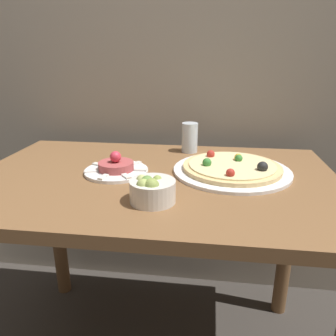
{
  "coord_description": "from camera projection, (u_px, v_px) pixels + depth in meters",
  "views": [
    {
      "loc": [
        0.17,
        -0.57,
        1.09
      ],
      "look_at": [
        0.05,
        0.33,
        0.77
      ],
      "focal_mm": 35.0,
      "sensor_mm": 36.0,
      "label": 1
    }
  ],
  "objects": [
    {
      "name": "dining_table",
      "position": [
        154.0,
        208.0,
        1.05
      ],
      "size": [
        1.13,
        0.73,
        0.73
      ],
      "color": "brown",
      "rests_on": "ground_plane"
    },
    {
      "name": "pizza_plate",
      "position": [
        232.0,
        168.0,
        1.03
      ],
      "size": [
        0.37,
        0.37,
        0.05
      ],
      "color": "white",
      "rests_on": "dining_table"
    },
    {
      "name": "small_bowl",
      "position": [
        152.0,
        190.0,
        0.82
      ],
      "size": [
        0.12,
        0.12,
        0.07
      ],
      "color": "silver",
      "rests_on": "dining_table"
    },
    {
      "name": "drinking_glass",
      "position": [
        190.0,
        138.0,
        1.24
      ],
      "size": [
        0.06,
        0.06,
        0.11
      ],
      "color": "silver",
      "rests_on": "dining_table"
    },
    {
      "name": "tartare_plate",
      "position": [
        116.0,
        168.0,
        1.03
      ],
      "size": [
        0.2,
        0.2,
        0.07
      ],
      "color": "white",
      "rests_on": "dining_table"
    }
  ]
}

